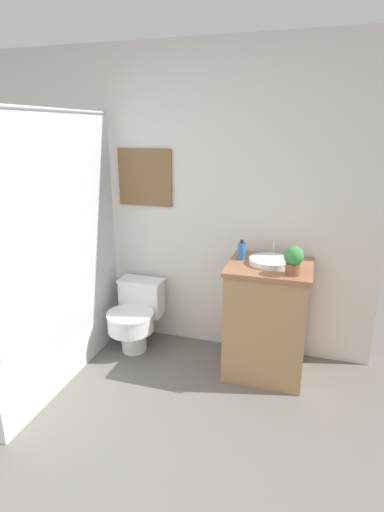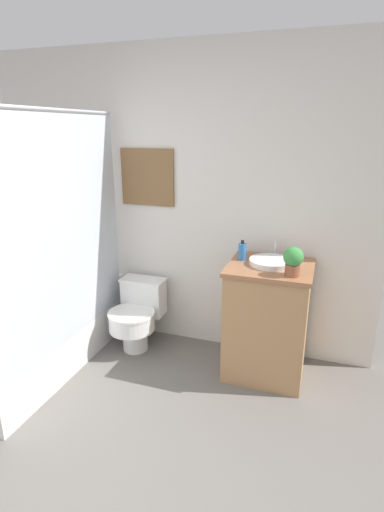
# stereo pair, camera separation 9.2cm
# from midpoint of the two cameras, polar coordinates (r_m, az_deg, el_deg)

# --- Properties ---
(wall_back) EXTENTS (3.36, 0.07, 2.50)m
(wall_back) POSITION_cam_midpoint_polar(r_m,az_deg,el_deg) (3.42, -3.43, 7.64)
(wall_back) COLOR silver
(wall_back) RESTS_ON ground_plane
(shower_area) EXTENTS (0.65, 1.59, 1.98)m
(shower_area) POSITION_cam_midpoint_polar(r_m,az_deg,el_deg) (3.44, -21.58, -10.06)
(shower_area) COLOR white
(shower_area) RESTS_ON ground_plane
(toilet) EXTENTS (0.40, 0.54, 0.59)m
(toilet) POSITION_cam_midpoint_polar(r_m,az_deg,el_deg) (3.54, -8.78, -8.23)
(toilet) COLOR white
(toilet) RESTS_ON ground_plane
(vanity) EXTENTS (0.62, 0.58, 0.89)m
(vanity) POSITION_cam_midpoint_polar(r_m,az_deg,el_deg) (3.17, 9.83, -8.83)
(vanity) COLOR #AD7F51
(vanity) RESTS_ON ground_plane
(sink) EXTENTS (0.32, 0.36, 0.13)m
(sink) POSITION_cam_midpoint_polar(r_m,az_deg,el_deg) (3.01, 10.35, -0.72)
(sink) COLOR white
(sink) RESTS_ON vanity
(soap_bottle) EXTENTS (0.06, 0.06, 0.15)m
(soap_bottle) POSITION_cam_midpoint_polar(r_m,az_deg,el_deg) (3.07, 6.26, 0.72)
(soap_bottle) COLOR #2D6BB2
(soap_bottle) RESTS_ON vanity
(potted_plant) EXTENTS (0.14, 0.14, 0.20)m
(potted_plant) POSITION_cam_midpoint_polar(r_m,az_deg,el_deg) (2.79, 13.39, -0.44)
(potted_plant) COLOR brown
(potted_plant) RESTS_ON vanity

